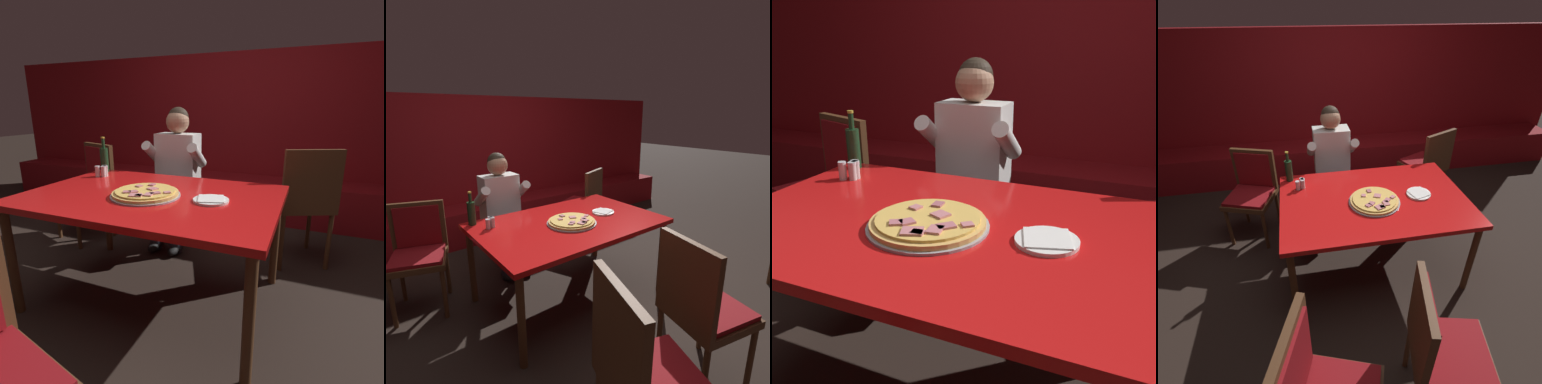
# 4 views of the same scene
# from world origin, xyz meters

# --- Properties ---
(ground_plane) EXTENTS (24.00, 24.00, 0.00)m
(ground_plane) POSITION_xyz_m (0.00, 0.00, 0.00)
(ground_plane) COLOR black
(booth_wall_panel) EXTENTS (6.80, 0.16, 1.90)m
(booth_wall_panel) POSITION_xyz_m (0.00, 2.18, 0.95)
(booth_wall_panel) COLOR maroon
(booth_wall_panel) RESTS_ON ground_plane
(booth_bench) EXTENTS (6.46, 0.48, 0.46)m
(booth_bench) POSITION_xyz_m (0.00, 1.86, 0.23)
(booth_bench) COLOR maroon
(booth_bench) RESTS_ON ground_plane
(main_dining_table) EXTENTS (1.59, 1.06, 0.74)m
(main_dining_table) POSITION_xyz_m (0.00, 0.00, 0.68)
(main_dining_table) COLOR #4C2D19
(main_dining_table) RESTS_ON ground_plane
(pizza) EXTENTS (0.43, 0.43, 0.05)m
(pizza) POSITION_xyz_m (-0.01, -0.06, 0.76)
(pizza) COLOR #9E9EA3
(pizza) RESTS_ON main_dining_table
(plate_white_paper) EXTENTS (0.21, 0.21, 0.02)m
(plate_white_paper) POSITION_xyz_m (0.40, -0.01, 0.75)
(plate_white_paper) COLOR white
(plate_white_paper) RESTS_ON main_dining_table
(beer_bottle) EXTENTS (0.07, 0.07, 0.29)m
(beer_bottle) POSITION_xyz_m (-0.70, 0.45, 0.85)
(beer_bottle) COLOR #19381E
(beer_bottle) RESTS_ON main_dining_table
(shaker_parmesan) EXTENTS (0.04, 0.04, 0.09)m
(shaker_parmesan) POSITION_xyz_m (-0.59, 0.31, 0.78)
(shaker_parmesan) COLOR silver
(shaker_parmesan) RESTS_ON main_dining_table
(shaker_black_pepper) EXTENTS (0.04, 0.04, 0.09)m
(shaker_black_pepper) POSITION_xyz_m (-0.58, 0.30, 0.78)
(shaker_black_pepper) COLOR silver
(shaker_black_pepper) RESTS_ON main_dining_table
(shaker_oregano) EXTENTS (0.04, 0.04, 0.09)m
(shaker_oregano) POSITION_xyz_m (-0.63, 0.27, 0.78)
(shaker_oregano) COLOR silver
(shaker_oregano) RESTS_ON main_dining_table
(shaker_red_pepper_flakes) EXTENTS (0.04, 0.04, 0.09)m
(shaker_red_pepper_flakes) POSITION_xyz_m (-0.59, 0.28, 0.78)
(shaker_red_pepper_flakes) COLOR silver
(shaker_red_pepper_flakes) RESTS_ON main_dining_table
(diner_seated_blue_shirt) EXTENTS (0.53, 0.53, 1.27)m
(diner_seated_blue_shirt) POSITION_xyz_m (-0.24, 0.84, 0.71)
(diner_seated_blue_shirt) COLOR black
(diner_seated_blue_shirt) RESTS_ON ground_plane
(dining_chair_near_left) EXTENTS (0.56, 0.56, 1.04)m
(dining_chair_near_left) POSITION_xyz_m (-0.62, -1.36, 0.60)
(dining_chair_near_left) COLOR #4C2D19
(dining_chair_near_left) RESTS_ON ground_plane
(dining_chair_by_booth) EXTENTS (0.53, 0.53, 1.00)m
(dining_chair_by_booth) POSITION_xyz_m (0.05, -1.23, 0.58)
(dining_chair_by_booth) COLOR #4C2D19
(dining_chair_by_booth) RESTS_ON ground_plane
(dining_chair_far_left) EXTENTS (0.56, 0.56, 0.92)m
(dining_chair_far_left) POSITION_xyz_m (-1.10, 0.69, 0.55)
(dining_chair_far_left) COLOR #4C2D19
(dining_chair_far_left) RESTS_ON ground_plane
(dining_chair_near_right) EXTENTS (0.58, 0.58, 0.98)m
(dining_chair_near_right) POSITION_xyz_m (0.89, 0.86, 0.58)
(dining_chair_near_right) COLOR #4C2D19
(dining_chair_near_right) RESTS_ON ground_plane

